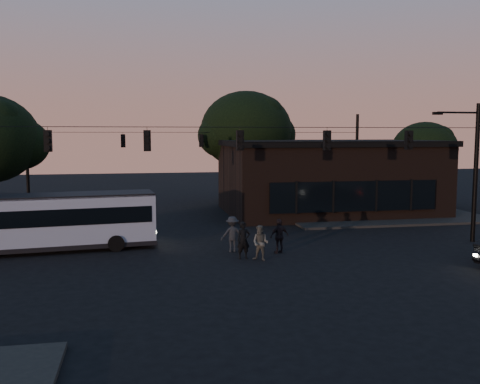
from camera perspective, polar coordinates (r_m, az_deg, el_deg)
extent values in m
plane|color=black|center=(23.20, 1.90, -8.44)|extent=(120.00, 120.00, 0.00)
cube|color=black|center=(40.13, 14.27, -2.29)|extent=(14.00, 10.00, 0.15)
cube|color=black|center=(40.53, 9.32, 1.36)|extent=(15.00, 10.00, 5.00)
cube|color=black|center=(40.39, 9.38, 5.18)|extent=(15.40, 10.40, 0.40)
cube|color=black|center=(35.86, 12.12, -0.45)|extent=(11.50, 0.18, 2.00)
cylinder|color=black|center=(44.96, 0.65, 1.27)|extent=(0.44, 0.44, 4.00)
ellipsoid|color=black|center=(44.80, 0.66, 6.63)|extent=(7.60, 7.60, 6.46)
cylinder|color=black|center=(46.25, 18.95, 0.45)|extent=(0.44, 0.44, 3.00)
ellipsoid|color=black|center=(46.06, 19.08, 4.35)|extent=(5.20, 5.20, 4.42)
cylinder|color=black|center=(31.60, 23.84, 1.84)|extent=(0.24, 0.24, 7.50)
cylinder|color=black|center=(26.36, 0.00, 6.93)|extent=(26.00, 0.03, 0.03)
cube|color=black|center=(26.19, -19.80, 5.15)|extent=(0.34, 0.30, 1.00)
cube|color=black|center=(25.89, -9.87, 5.41)|extent=(0.34, 0.30, 1.00)
cube|color=black|center=(26.36, 0.00, 5.52)|extent=(0.34, 0.30, 1.00)
cube|color=black|center=(27.57, 9.26, 5.47)|extent=(0.34, 0.30, 1.00)
cube|color=black|center=(29.43, 17.55, 5.30)|extent=(0.34, 0.30, 1.00)
cylinder|color=black|center=(42.69, -21.75, 2.92)|extent=(0.24, 0.24, 7.50)
cylinder|color=black|center=(45.64, 12.33, 3.40)|extent=(0.24, 0.24, 7.50)
cylinder|color=black|center=(42.18, -4.16, 6.37)|extent=(26.00, 0.03, 0.03)
cube|color=black|center=(41.90, -12.36, 5.35)|extent=(0.34, 0.30, 1.00)
cube|color=black|center=(42.18, -4.15, 5.49)|extent=(0.34, 0.30, 1.00)
cube|color=black|center=(43.31, 3.79, 5.51)|extent=(0.34, 0.30, 1.00)
cube|color=#8892AD|center=(28.42, -19.42, -2.77)|extent=(10.29, 3.46, 2.38)
cube|color=black|center=(28.39, -19.44, -2.32)|extent=(9.89, 3.45, 0.83)
cube|color=black|center=(28.27, -19.51, -0.39)|extent=(10.29, 3.46, 0.14)
cube|color=black|center=(28.64, -19.33, -5.31)|extent=(10.39, 3.53, 0.23)
cylinder|color=black|center=(27.56, -13.07, -5.37)|extent=(0.85, 0.32, 0.83)
cylinder|color=black|center=(29.81, -13.44, -4.51)|extent=(0.85, 0.32, 0.83)
imported|color=black|center=(25.26, 0.37, -5.18)|extent=(0.69, 0.50, 1.76)
imported|color=#4A4B44|center=(24.96, 2.21, -5.45)|extent=(1.02, 0.97, 1.65)
imported|color=black|center=(26.50, 4.23, -4.71)|extent=(1.08, 0.66, 1.71)
imported|color=black|center=(26.74, -0.83, -4.52)|extent=(1.16, 0.68, 1.78)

